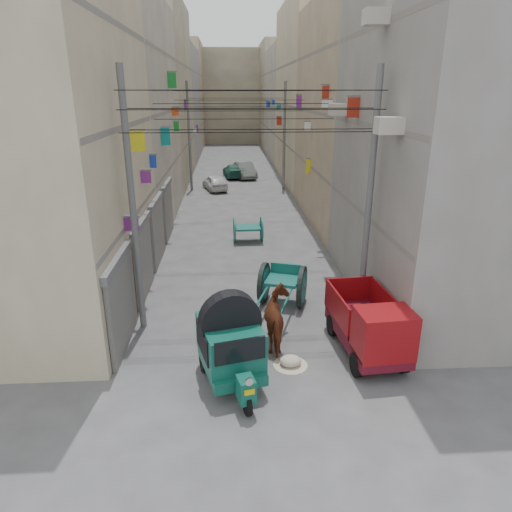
{
  "coord_description": "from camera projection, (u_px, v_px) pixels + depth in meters",
  "views": [
    {
      "loc": [
        -0.71,
        -7.53,
        7.27
      ],
      "look_at": [
        0.14,
        6.5,
        2.18
      ],
      "focal_mm": 32.0,
      "sensor_mm": 36.0,
      "label": 1
    }
  ],
  "objects": [
    {
      "name": "building_row_left",
      "position": [
        142.0,
        101.0,
        38.96
      ],
      "size": [
        8.0,
        62.0,
        14.0
      ],
      "color": "beige",
      "rests_on": "ground"
    },
    {
      "name": "building_row_right",
      "position": [
        326.0,
        101.0,
        39.87
      ],
      "size": [
        8.0,
        62.0,
        14.0
      ],
      "color": "gray",
      "rests_on": "ground"
    },
    {
      "name": "signboards",
      "position": [
        239.0,
        156.0,
        28.74
      ],
      "size": [
        8.22,
        40.52,
        5.67
      ],
      "color": "#0C8782",
      "rests_on": "ground"
    },
    {
      "name": "utility_poles",
      "position": [
        241.0,
        157.0,
        24.18
      ],
      "size": [
        7.4,
        22.2,
        8.0
      ],
      "color": "#5B5B5D",
      "rests_on": "ground"
    },
    {
      "name": "second_cart",
      "position": [
        248.0,
        229.0,
        23.17
      ],
      "size": [
        1.5,
        1.34,
        1.28
      ],
      "rotation": [
        0.0,
        0.0,
        0.04
      ],
      "color": "#145B53",
      "rests_on": "ground"
    },
    {
      "name": "end_cap_building",
      "position": [
        231.0,
        97.0,
        69.32
      ],
      "size": [
        22.0,
        10.0,
        13.0
      ],
      "primitive_type": "cube",
      "color": "#B1A68C",
      "rests_on": "ground"
    },
    {
      "name": "tonga_cart",
      "position": [
        283.0,
        284.0,
        16.3
      ],
      "size": [
        2.2,
        3.53,
        1.49
      ],
      "rotation": [
        0.0,
        0.0,
        -0.32
      ],
      "color": "black",
      "rests_on": "ground"
    },
    {
      "name": "overhead_cables",
      "position": [
        243.0,
        103.0,
        20.8
      ],
      "size": [
        7.4,
        22.52,
        1.12
      ],
      "color": "black",
      "rests_on": "ground"
    },
    {
      "name": "distant_car_green",
      "position": [
        234.0,
        171.0,
        40.76
      ],
      "size": [
        2.1,
        4.12,
        1.15
      ],
      "primitive_type": "imported",
      "rotation": [
        0.0,
        0.0,
        3.27
      ],
      "color": "#1E5A49",
      "rests_on": "ground"
    },
    {
      "name": "auto_rickshaw",
      "position": [
        231.0,
        343.0,
        11.78
      ],
      "size": [
        2.04,
        2.88,
        1.95
      ],
      "rotation": [
        0.0,
        0.0,
        0.25
      ],
      "color": "black",
      "rests_on": "ground"
    },
    {
      "name": "ground",
      "position": [
        268.0,
        458.0,
        9.58
      ],
      "size": [
        140.0,
        140.0,
        0.0
      ],
      "primitive_type": "plane",
      "color": "#48484B",
      "rests_on": "ground"
    },
    {
      "name": "mini_truck",
      "position": [
        372.0,
        331.0,
        12.84
      ],
      "size": [
        1.78,
        3.49,
        1.9
      ],
      "rotation": [
        0.0,
        0.0,
        0.08
      ],
      "color": "black",
      "rests_on": "ground"
    },
    {
      "name": "shutters_left",
      "position": [
        151.0,
        242.0,
        18.59
      ],
      "size": [
        0.18,
        14.4,
        2.88
      ],
      "color": "#4B4C50",
      "rests_on": "ground"
    },
    {
      "name": "horse",
      "position": [
        279.0,
        319.0,
        13.66
      ],
      "size": [
        0.98,
        2.0,
        1.66
      ],
      "primitive_type": "imported",
      "rotation": [
        0.0,
        0.0,
        3.18
      ],
      "color": "brown",
      "rests_on": "ground"
    },
    {
      "name": "distant_car_grey",
      "position": [
        245.0,
        170.0,
        40.54
      ],
      "size": [
        2.12,
        4.26,
        1.34
      ],
      "primitive_type": "imported",
      "rotation": [
        0.0,
        0.0,
        0.18
      ],
      "color": "#535755",
      "rests_on": "ground"
    },
    {
      "name": "feed_sack",
      "position": [
        290.0,
        361.0,
        12.78
      ],
      "size": [
        0.61,
        0.48,
        0.3
      ],
      "primitive_type": "ellipsoid",
      "color": "beige",
      "rests_on": "ground"
    },
    {
      "name": "ac_units",
      "position": [
        364.0,
        86.0,
        14.46
      ],
      "size": [
        0.7,
        6.55,
        3.35
      ],
      "color": "#BBB3A7",
      "rests_on": "ground"
    },
    {
      "name": "distant_car_white",
      "position": [
        215.0,
        182.0,
        35.45
      ],
      "size": [
        2.29,
        3.75,
        1.19
      ],
      "primitive_type": "imported",
      "rotation": [
        0.0,
        0.0,
        3.41
      ],
      "color": "silver",
      "rests_on": "ground"
    }
  ]
}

